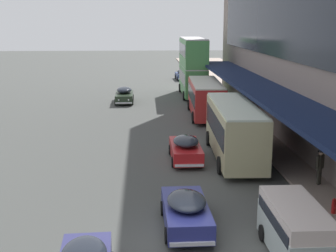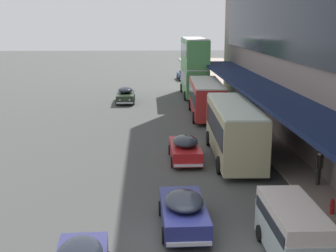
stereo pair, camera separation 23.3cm
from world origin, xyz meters
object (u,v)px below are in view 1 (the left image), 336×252
object	(u,v)px
sedan_trailing_mid	(186,211)
vw_van	(295,226)
pedestrian_at_kerb	(320,165)
transit_bus_kerbside_far	(206,97)
transit_bus_kerbside_rear	(234,128)
fire_hydrant	(334,206)
sedan_far_back	(186,148)
transit_bus_kerbside_front	(193,65)
sedan_trailing_near	(124,95)
sedan_oncoming_rear	(182,75)

from	to	relation	value
sedan_trailing_mid	vw_van	world-z (taller)	vw_van
pedestrian_at_kerb	transit_bus_kerbside_far	bearing A→B (deg)	100.51
transit_bus_kerbside_rear	fire_hydrant	world-z (taller)	transit_bus_kerbside_rear
transit_bus_kerbside_rear	vw_van	distance (m)	12.27
sedan_far_back	transit_bus_kerbside_rear	bearing A→B (deg)	5.05
transit_bus_kerbside_front	fire_hydrant	world-z (taller)	transit_bus_kerbside_front
sedan_trailing_near	vw_van	world-z (taller)	vw_van
transit_bus_kerbside_front	transit_bus_kerbside_far	bearing A→B (deg)	-90.52
transit_bus_kerbside_rear	pedestrian_at_kerb	bearing A→B (deg)	-56.93
pedestrian_at_kerb	sedan_trailing_near	bearing A→B (deg)	112.60
vw_van	fire_hydrant	bearing A→B (deg)	48.67
sedan_trailing_mid	sedan_trailing_near	world-z (taller)	sedan_trailing_near
transit_bus_kerbside_far	transit_bus_kerbside_rear	bearing A→B (deg)	-90.06
transit_bus_kerbside_front	sedan_far_back	world-z (taller)	transit_bus_kerbside_front
transit_bus_kerbside_front	vw_van	size ratio (longest dim) A/B	2.07
transit_bus_kerbside_front	sedan_trailing_mid	size ratio (longest dim) A/B	2.07
transit_bus_kerbside_front	pedestrian_at_kerb	world-z (taller)	transit_bus_kerbside_front
transit_bus_kerbside_front	vw_van	world-z (taller)	transit_bus_kerbside_front
transit_bus_kerbside_front	fire_hydrant	xyz separation A→B (m)	(2.57, -33.88, -3.02)
vw_van	sedan_trailing_near	bearing A→B (deg)	102.47
sedan_trailing_mid	vw_van	size ratio (longest dim) A/B	1.00
transit_bus_kerbside_far	sedan_oncoming_rear	bearing A→B (deg)	89.45
transit_bus_kerbside_front	vw_van	xyz separation A→B (m)	(-0.27, -37.12, -2.41)
transit_bus_kerbside_rear	sedan_trailing_near	xyz separation A→B (m)	(-7.50, 21.00, -1.18)
transit_bus_kerbside_rear	sedan_trailing_mid	world-z (taller)	transit_bus_kerbside_rear
transit_bus_kerbside_front	sedan_far_back	xyz separation A→B (m)	(-3.14, -25.15, -2.73)
transit_bus_kerbside_far	fire_hydrant	distance (m)	22.36
transit_bus_kerbside_front	transit_bus_kerbside_rear	world-z (taller)	transit_bus_kerbside_front
vw_van	sedan_far_back	bearing A→B (deg)	103.47
pedestrian_at_kerb	vw_van	bearing A→B (deg)	-117.27
sedan_trailing_near	fire_hydrant	world-z (taller)	sedan_trailing_near
transit_bus_kerbside_rear	transit_bus_kerbside_front	bearing A→B (deg)	89.72
transit_bus_kerbside_rear	sedan_far_back	bearing A→B (deg)	-174.95
transit_bus_kerbside_rear	transit_bus_kerbside_far	distance (m)	13.16
transit_bus_kerbside_rear	transit_bus_kerbside_far	bearing A→B (deg)	89.94
sedan_oncoming_rear	vw_van	bearing A→B (deg)	-90.46
transit_bus_kerbside_front	transit_bus_kerbside_far	size ratio (longest dim) A/B	1.01
transit_bus_kerbside_front	sedan_oncoming_rear	distance (m)	15.33
transit_bus_kerbside_rear	sedan_oncoming_rear	size ratio (longest dim) A/B	2.16
sedan_trailing_mid	sedan_oncoming_rear	distance (m)	49.94
sedan_oncoming_rear	fire_hydrant	xyz separation A→B (m)	(2.42, -48.96, -0.26)
pedestrian_at_kerb	sedan_far_back	bearing A→B (deg)	142.19
fire_hydrant	sedan_far_back	bearing A→B (deg)	123.19
sedan_trailing_near	fire_hydrant	xyz separation A→B (m)	(10.20, -30.00, -0.30)
transit_bus_kerbside_rear	sedan_trailing_mid	distance (m)	10.62
sedan_far_back	pedestrian_at_kerb	bearing A→B (deg)	-37.81
sedan_far_back	vw_van	world-z (taller)	vw_van
transit_bus_kerbside_front	sedan_oncoming_rear	xyz separation A→B (m)	(0.15, 15.08, -2.76)
transit_bus_kerbside_front	pedestrian_at_kerb	bearing A→B (deg)	-83.73
sedan_trailing_near	pedestrian_at_kerb	xyz separation A→B (m)	(10.94, -26.27, 0.39)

